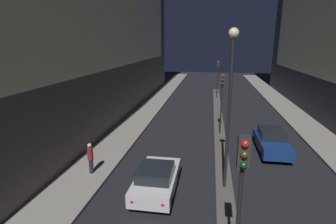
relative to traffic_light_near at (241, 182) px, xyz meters
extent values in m
cube|color=#56544F|center=(0.00, 16.20, -3.67)|extent=(0.88, 38.85, 0.14)
cube|color=#2D2D2D|center=(0.00, 0.03, 0.88)|extent=(0.32, 0.28, 0.90)
sphere|color=red|center=(0.00, -0.15, 1.18)|extent=(0.20, 0.20, 0.20)
sphere|color=#4C380A|center=(0.00, -0.15, 0.88)|extent=(0.20, 0.20, 0.20)
sphere|color=#0F3D19|center=(0.00, -0.15, 0.58)|extent=(0.20, 0.20, 0.20)
cylinder|color=black|center=(0.00, 14.24, -1.58)|extent=(0.12, 0.12, 4.02)
cube|color=#2D2D2D|center=(0.00, 14.24, 0.88)|extent=(0.32, 0.28, 0.90)
sphere|color=red|center=(0.00, 14.06, 1.18)|extent=(0.20, 0.20, 0.20)
sphere|color=#4C380A|center=(0.00, 14.06, 0.88)|extent=(0.20, 0.20, 0.20)
sphere|color=#0F3D19|center=(0.00, 14.06, 0.58)|extent=(0.20, 0.20, 0.20)
cylinder|color=black|center=(0.00, 29.11, -1.58)|extent=(0.12, 0.12, 4.02)
cube|color=#2D2D2D|center=(0.00, 29.11, 0.88)|extent=(0.32, 0.28, 0.90)
sphere|color=red|center=(0.00, 28.93, 1.18)|extent=(0.20, 0.20, 0.20)
sphere|color=#4C380A|center=(0.00, 28.93, 0.88)|extent=(0.20, 0.20, 0.20)
sphere|color=#0F3D19|center=(0.00, 28.93, 0.58)|extent=(0.20, 0.20, 0.20)
cylinder|color=black|center=(0.00, 5.89, 0.18)|extent=(0.16, 0.16, 7.55)
sphere|color=#F9EAB2|center=(0.00, 5.89, 4.09)|extent=(0.47, 0.47, 0.47)
cube|color=silver|center=(-3.42, 5.03, -3.07)|extent=(1.95, 4.11, 0.69)
cube|color=black|center=(-3.42, 4.72, -2.46)|extent=(1.66, 1.85, 0.54)
cube|color=red|center=(-4.11, 2.97, -3.04)|extent=(0.14, 0.04, 0.10)
cube|color=red|center=(-2.74, 2.97, -3.04)|extent=(0.14, 0.04, 0.10)
cylinder|color=black|center=(-4.29, 6.30, -3.42)|extent=(0.22, 0.64, 0.64)
cylinder|color=black|center=(-2.56, 6.30, -3.42)|extent=(0.22, 0.64, 0.64)
cylinder|color=black|center=(-4.29, 3.75, -3.42)|extent=(0.22, 0.64, 0.64)
cylinder|color=black|center=(-2.56, 3.75, -3.42)|extent=(0.22, 0.64, 0.64)
cube|color=navy|center=(3.42, 11.24, -3.07)|extent=(1.87, 4.50, 0.69)
cube|color=black|center=(3.42, 11.58, -2.44)|extent=(1.59, 2.03, 0.58)
cube|color=red|center=(2.77, 13.49, -3.04)|extent=(0.14, 0.04, 0.10)
cube|color=red|center=(4.08, 13.49, -3.04)|extent=(0.14, 0.04, 0.10)
cylinder|color=black|center=(2.60, 12.64, -3.42)|extent=(0.22, 0.64, 0.64)
cylinder|color=black|center=(4.25, 12.64, -3.42)|extent=(0.22, 0.64, 0.64)
cylinder|color=black|center=(2.60, 9.85, -3.42)|extent=(0.22, 0.64, 0.64)
cylinder|color=black|center=(4.25, 9.85, -3.42)|extent=(0.22, 0.64, 0.64)
cylinder|color=black|center=(-7.47, 6.12, -3.15)|extent=(0.24, 0.24, 0.83)
cylinder|color=maroon|center=(-7.47, 6.12, -2.37)|extent=(0.32, 0.32, 0.74)
sphere|color=beige|center=(-7.47, 6.12, -1.88)|extent=(0.24, 0.24, 0.24)
camera|label=1|loc=(-0.95, -6.64, 3.68)|focal=28.00mm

